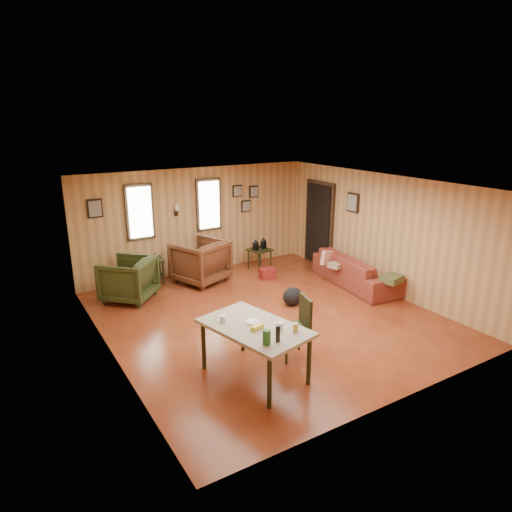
{
  "coord_description": "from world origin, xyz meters",
  "views": [
    {
      "loc": [
        -4.12,
        -6.35,
        3.49
      ],
      "look_at": [
        0.0,
        0.4,
        1.05
      ],
      "focal_mm": 32.0,
      "sensor_mm": 36.0,
      "label": 1
    }
  ],
  "objects_px": {
    "recliner_green": "(128,277)",
    "side_table": "(260,248)",
    "sofa": "(357,265)",
    "end_table": "(151,267)",
    "dining_table": "(255,331)",
    "recliner_brown": "(200,259)"
  },
  "relations": [
    {
      "from": "end_table",
      "to": "dining_table",
      "type": "height_order",
      "value": "dining_table"
    },
    {
      "from": "dining_table",
      "to": "side_table",
      "type": "bearing_deg",
      "value": 44.47
    },
    {
      "from": "sofa",
      "to": "end_table",
      "type": "distance_m",
      "value": 4.43
    },
    {
      "from": "sofa",
      "to": "recliner_brown",
      "type": "distance_m",
      "value": 3.38
    },
    {
      "from": "end_table",
      "to": "recliner_green",
      "type": "bearing_deg",
      "value": -135.85
    },
    {
      "from": "recliner_brown",
      "to": "side_table",
      "type": "relative_size",
      "value": 1.36
    },
    {
      "from": "recliner_green",
      "to": "side_table",
      "type": "bearing_deg",
      "value": 138.63
    },
    {
      "from": "sofa",
      "to": "recliner_brown",
      "type": "xyz_separation_m",
      "value": [
        -2.8,
        1.9,
        0.07
      ]
    },
    {
      "from": "recliner_green",
      "to": "end_table",
      "type": "xyz_separation_m",
      "value": [
        0.68,
        0.66,
        -0.09
      ]
    },
    {
      "from": "recliner_brown",
      "to": "dining_table",
      "type": "xyz_separation_m",
      "value": [
        -0.95,
        -3.87,
        0.19
      ]
    },
    {
      "from": "recliner_green",
      "to": "side_table",
      "type": "height_order",
      "value": "recliner_green"
    },
    {
      "from": "recliner_brown",
      "to": "side_table",
      "type": "distance_m",
      "value": 1.56
    },
    {
      "from": "sofa",
      "to": "end_table",
      "type": "bearing_deg",
      "value": 65.32
    },
    {
      "from": "side_table",
      "to": "sofa",
      "type": "bearing_deg",
      "value": -57.88
    },
    {
      "from": "recliner_green",
      "to": "dining_table",
      "type": "relative_size",
      "value": 0.56
    },
    {
      "from": "side_table",
      "to": "dining_table",
      "type": "distance_m",
      "value": 4.68
    },
    {
      "from": "recliner_brown",
      "to": "end_table",
      "type": "distance_m",
      "value": 1.07
    },
    {
      "from": "recliner_green",
      "to": "dining_table",
      "type": "bearing_deg",
      "value": 54.34
    },
    {
      "from": "side_table",
      "to": "dining_table",
      "type": "xyz_separation_m",
      "value": [
        -2.51,
        -3.94,
        0.19
      ]
    },
    {
      "from": "side_table",
      "to": "dining_table",
      "type": "height_order",
      "value": "dining_table"
    },
    {
      "from": "recliner_green",
      "to": "end_table",
      "type": "distance_m",
      "value": 0.96
    },
    {
      "from": "end_table",
      "to": "side_table",
      "type": "bearing_deg",
      "value": -9.1
    }
  ]
}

